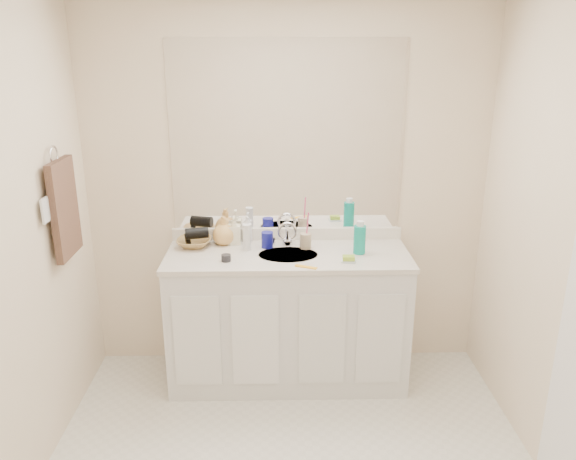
# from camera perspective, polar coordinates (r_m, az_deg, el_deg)

# --- Properties ---
(wall_back) EXTENTS (2.60, 0.02, 2.40)m
(wall_back) POSITION_cam_1_polar(r_m,az_deg,el_deg) (3.67, -0.11, 3.83)
(wall_back) COLOR #F9E3C3
(wall_back) RESTS_ON floor
(vanity_cabinet) EXTENTS (1.50, 0.55, 0.85)m
(vanity_cabinet) POSITION_cam_1_polar(r_m,az_deg,el_deg) (3.69, -0.02, -9.01)
(vanity_cabinet) COLOR silver
(vanity_cabinet) RESTS_ON floor
(countertop) EXTENTS (1.52, 0.57, 0.03)m
(countertop) POSITION_cam_1_polar(r_m,az_deg,el_deg) (3.51, -0.02, -2.61)
(countertop) COLOR silver
(countertop) RESTS_ON vanity_cabinet
(backsplash) EXTENTS (1.52, 0.03, 0.08)m
(backsplash) POSITION_cam_1_polar(r_m,az_deg,el_deg) (3.73, -0.10, -0.39)
(backsplash) COLOR white
(backsplash) RESTS_ON countertop
(sink_basin) EXTENTS (0.37, 0.37, 0.02)m
(sink_basin) POSITION_cam_1_polar(r_m,az_deg,el_deg) (3.49, -0.01, -2.68)
(sink_basin) COLOR beige
(sink_basin) RESTS_ON countertop
(faucet) EXTENTS (0.02, 0.02, 0.11)m
(faucet) POSITION_cam_1_polar(r_m,az_deg,el_deg) (3.63, -0.07, -0.68)
(faucet) COLOR silver
(faucet) RESTS_ON countertop
(mirror) EXTENTS (1.48, 0.01, 1.20)m
(mirror) POSITION_cam_1_polar(r_m,az_deg,el_deg) (3.59, -0.11, 9.38)
(mirror) COLOR white
(mirror) RESTS_ON wall_back
(blue_mug) EXTENTS (0.08, 0.08, 0.10)m
(blue_mug) POSITION_cam_1_polar(r_m,az_deg,el_deg) (3.59, -2.12, -1.00)
(blue_mug) COLOR navy
(blue_mug) RESTS_ON countertop
(tan_cup) EXTENTS (0.10, 0.10, 0.10)m
(tan_cup) POSITION_cam_1_polar(r_m,az_deg,el_deg) (3.58, 1.80, -1.11)
(tan_cup) COLOR tan
(tan_cup) RESTS_ON countertop
(toothbrush) EXTENTS (0.02, 0.04, 0.18)m
(toothbrush) POSITION_cam_1_polar(r_m,az_deg,el_deg) (3.54, 1.98, 0.43)
(toothbrush) COLOR #F03F7C
(toothbrush) RESTS_ON tan_cup
(mouthwash_bottle) EXTENTS (0.09, 0.09, 0.18)m
(mouthwash_bottle) POSITION_cam_1_polar(r_m,az_deg,el_deg) (3.50, 7.28, -0.98)
(mouthwash_bottle) COLOR #0C9985
(mouthwash_bottle) RESTS_ON countertop
(soap_dish) EXTENTS (0.10, 0.08, 0.01)m
(soap_dish) POSITION_cam_1_polar(r_m,az_deg,el_deg) (3.39, 6.17, -3.14)
(soap_dish) COLOR silver
(soap_dish) RESTS_ON countertop
(green_soap) EXTENTS (0.07, 0.05, 0.03)m
(green_soap) POSITION_cam_1_polar(r_m,az_deg,el_deg) (3.38, 6.18, -2.83)
(green_soap) COLOR #93B92D
(green_soap) RESTS_ON soap_dish
(orange_comb) EXTENTS (0.13, 0.08, 0.01)m
(orange_comb) POSITION_cam_1_polar(r_m,az_deg,el_deg) (3.29, 1.84, -3.76)
(orange_comb) COLOR #FCAD1A
(orange_comb) RESTS_ON countertop
(dark_jar) EXTENTS (0.07, 0.07, 0.04)m
(dark_jar) POSITION_cam_1_polar(r_m,az_deg,el_deg) (3.39, -6.31, -2.83)
(dark_jar) COLOR black
(dark_jar) RESTS_ON countertop
(extra_white_bottle) EXTENTS (0.07, 0.07, 0.17)m
(extra_white_bottle) POSITION_cam_1_polar(r_m,az_deg,el_deg) (3.55, -4.20, -0.74)
(extra_white_bottle) COLOR silver
(extra_white_bottle) RESTS_ON countertop
(soap_bottle_white) EXTENTS (0.08, 0.08, 0.17)m
(soap_bottle_white) POSITION_cam_1_polar(r_m,az_deg,el_deg) (3.69, -4.16, 0.11)
(soap_bottle_white) COLOR white
(soap_bottle_white) RESTS_ON countertop
(soap_bottle_cream) EXTENTS (0.08, 0.09, 0.18)m
(soap_bottle_cream) POSITION_cam_1_polar(r_m,az_deg,el_deg) (3.66, -5.49, -0.00)
(soap_bottle_cream) COLOR #FCF3CD
(soap_bottle_cream) RESTS_ON countertop
(soap_bottle_yellow) EXTENTS (0.19, 0.19, 0.19)m
(soap_bottle_yellow) POSITION_cam_1_polar(r_m,az_deg,el_deg) (3.66, -6.56, -0.03)
(soap_bottle_yellow) COLOR #E5AB59
(soap_bottle_yellow) RESTS_ON countertop
(wicker_basket) EXTENTS (0.23, 0.23, 0.05)m
(wicker_basket) POSITION_cam_1_polar(r_m,az_deg,el_deg) (3.66, -9.51, -1.26)
(wicker_basket) COLOR olive
(wicker_basket) RESTS_ON countertop
(hair_dryer) EXTENTS (0.16, 0.11, 0.07)m
(hair_dryer) POSITION_cam_1_polar(r_m,az_deg,el_deg) (3.64, -9.25, -0.32)
(hair_dryer) COLOR black
(hair_dryer) RESTS_ON wicker_basket
(towel_ring) EXTENTS (0.01, 0.11, 0.11)m
(towel_ring) POSITION_cam_1_polar(r_m,az_deg,el_deg) (3.30, -22.70, 7.01)
(towel_ring) COLOR silver
(towel_ring) RESTS_ON wall_left
(hand_towel) EXTENTS (0.04, 0.32, 0.55)m
(hand_towel) POSITION_cam_1_polar(r_m,az_deg,el_deg) (3.36, -21.76, 2.02)
(hand_towel) COLOR #36251D
(hand_towel) RESTS_ON towel_ring
(switch_plate) EXTENTS (0.01, 0.08, 0.13)m
(switch_plate) POSITION_cam_1_polar(r_m,az_deg,el_deg) (3.18, -23.43, 1.85)
(switch_plate) COLOR white
(switch_plate) RESTS_ON wall_left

